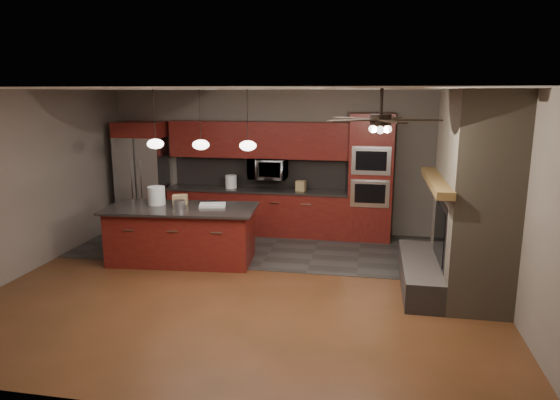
% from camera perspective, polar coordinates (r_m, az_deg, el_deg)
% --- Properties ---
extents(ground, '(7.00, 7.00, 0.00)m').
position_cam_1_polar(ground, '(7.42, -3.70, -9.63)').
color(ground, brown).
rests_on(ground, ground).
extents(ceiling, '(7.00, 6.00, 0.02)m').
position_cam_1_polar(ceiling, '(6.89, -4.03, 12.55)').
color(ceiling, white).
rests_on(ceiling, back_wall).
extents(back_wall, '(7.00, 0.02, 2.80)m').
position_cam_1_polar(back_wall, '(9.91, 0.47, 4.35)').
color(back_wall, '#706459').
rests_on(back_wall, ground).
extents(right_wall, '(0.02, 6.00, 2.80)m').
position_cam_1_polar(right_wall, '(7.03, 24.99, -0.07)').
color(right_wall, '#706459').
rests_on(right_wall, ground).
extents(left_wall, '(0.02, 6.00, 2.80)m').
position_cam_1_polar(left_wall, '(8.58, -27.14, 1.77)').
color(left_wall, '#706459').
rests_on(left_wall, ground).
extents(slate_tile_patch, '(7.00, 2.40, 0.01)m').
position_cam_1_polar(slate_tile_patch, '(9.07, -0.89, -5.45)').
color(slate_tile_patch, '#312F2C').
rests_on(slate_tile_patch, ground).
extents(fireplace_column, '(1.30, 2.10, 2.80)m').
position_cam_1_polar(fireplace_column, '(7.33, 20.67, -0.06)').
color(fireplace_column, '#746753').
rests_on(fireplace_column, ground).
extents(back_cabinetry, '(3.59, 0.64, 2.20)m').
position_cam_1_polar(back_cabinetry, '(9.84, -2.52, 1.30)').
color(back_cabinetry, maroon).
rests_on(back_cabinetry, ground).
extents(oven_tower, '(0.80, 0.63, 2.38)m').
position_cam_1_polar(oven_tower, '(9.49, 10.31, 2.53)').
color(oven_tower, maroon).
rests_on(oven_tower, ground).
extents(microwave, '(0.73, 0.41, 0.50)m').
position_cam_1_polar(microwave, '(9.73, -1.38, 3.61)').
color(microwave, silver).
rests_on(microwave, back_cabinetry).
extents(refrigerator, '(0.94, 0.75, 2.19)m').
position_cam_1_polar(refrigerator, '(10.47, -15.31, 2.65)').
color(refrigerator, silver).
rests_on(refrigerator, ground).
extents(kitchen_island, '(2.53, 1.32, 0.92)m').
position_cam_1_polar(kitchen_island, '(8.40, -11.15, -3.85)').
color(kitchen_island, maroon).
rests_on(kitchen_island, ground).
extents(white_bucket, '(0.35, 0.35, 0.30)m').
position_cam_1_polar(white_bucket, '(8.54, -13.93, 0.49)').
color(white_bucket, silver).
rests_on(white_bucket, kitchen_island).
extents(paint_can, '(0.19, 0.19, 0.13)m').
position_cam_1_polar(paint_can, '(8.24, -11.42, -0.46)').
color(paint_can, '#B3B3B8').
rests_on(paint_can, kitchen_island).
extents(paint_tray, '(0.48, 0.39, 0.04)m').
position_cam_1_polar(paint_tray, '(8.27, -7.71, -0.58)').
color(paint_tray, silver).
rests_on(paint_tray, kitchen_island).
extents(cardboard_box, '(0.28, 0.24, 0.15)m').
position_cam_1_polar(cardboard_box, '(8.52, -11.34, 0.06)').
color(cardboard_box, tan).
rests_on(cardboard_box, kitchen_island).
extents(counter_bucket, '(0.25, 0.25, 0.25)m').
position_cam_1_polar(counter_bucket, '(9.91, -5.61, 2.11)').
color(counter_bucket, white).
rests_on(counter_bucket, back_cabinetry).
extents(counter_box, '(0.20, 0.17, 0.20)m').
position_cam_1_polar(counter_box, '(9.57, 2.40, 1.63)').
color(counter_box, '#A38754').
rests_on(counter_box, back_cabinetry).
extents(pendant_left, '(0.26, 0.26, 0.92)m').
position_cam_1_polar(pendant_left, '(8.14, -14.05, 6.28)').
color(pendant_left, black).
rests_on(pendant_left, ceiling).
extents(pendant_center, '(0.26, 0.26, 0.92)m').
position_cam_1_polar(pendant_center, '(7.86, -9.04, 6.29)').
color(pendant_center, black).
rests_on(pendant_center, ceiling).
extents(pendant_right, '(0.26, 0.26, 0.92)m').
position_cam_1_polar(pendant_right, '(7.64, -3.70, 6.25)').
color(pendant_right, black).
rests_on(pendant_right, ceiling).
extents(ceiling_fan, '(1.27, 1.33, 0.41)m').
position_cam_1_polar(ceiling_fan, '(5.87, 11.43, 9.06)').
color(ceiling_fan, black).
rests_on(ceiling_fan, ceiling).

